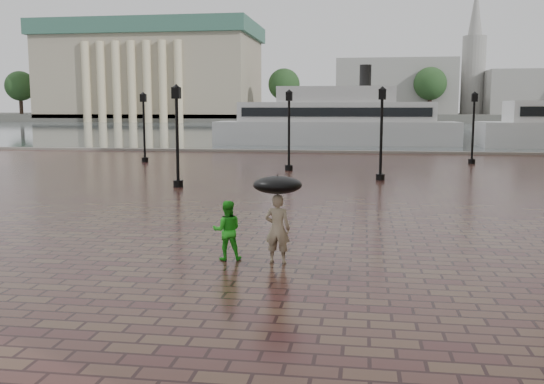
{
  "coord_description": "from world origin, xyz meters",
  "views": [
    {
      "loc": [
        2.15,
        -15.9,
        3.48
      ],
      "look_at": [
        -0.09,
        -1.03,
        1.4
      ],
      "focal_mm": 40.0,
      "sensor_mm": 36.0,
      "label": 1
    }
  ],
  "objects_px": {
    "child_pedestrian": "(227,230)",
    "ferry_near": "(336,121)",
    "street_lamps": "(295,129)",
    "adult_pedestrian": "(277,229)"
  },
  "relations": [
    {
      "from": "adult_pedestrian",
      "to": "child_pedestrian",
      "type": "height_order",
      "value": "adult_pedestrian"
    },
    {
      "from": "child_pedestrian",
      "to": "street_lamps",
      "type": "bearing_deg",
      "value": -101.14
    },
    {
      "from": "adult_pedestrian",
      "to": "ferry_near",
      "type": "bearing_deg",
      "value": -84.25
    },
    {
      "from": "street_lamps",
      "to": "adult_pedestrian",
      "type": "xyz_separation_m",
      "value": [
        1.87,
        -20.24,
        -1.53
      ]
    },
    {
      "from": "child_pedestrian",
      "to": "ferry_near",
      "type": "distance_m",
      "value": 45.74
    },
    {
      "from": "adult_pedestrian",
      "to": "child_pedestrian",
      "type": "bearing_deg",
      "value": -2.12
    },
    {
      "from": "street_lamps",
      "to": "child_pedestrian",
      "type": "bearing_deg",
      "value": -88.07
    },
    {
      "from": "street_lamps",
      "to": "child_pedestrian",
      "type": "xyz_separation_m",
      "value": [
        0.68,
        -20.1,
        -1.63
      ]
    },
    {
      "from": "ferry_near",
      "to": "street_lamps",
      "type": "bearing_deg",
      "value": -94.36
    },
    {
      "from": "child_pedestrian",
      "to": "adult_pedestrian",
      "type": "bearing_deg",
      "value": 160.09
    }
  ]
}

